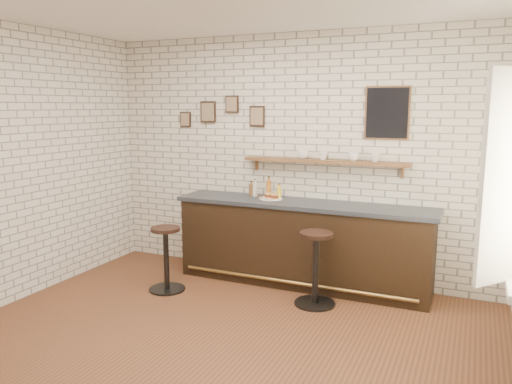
# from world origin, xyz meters

# --- Properties ---
(ground) EXTENTS (5.00, 5.00, 0.00)m
(ground) POSITION_xyz_m (0.00, 0.00, 0.00)
(ground) COLOR brown
(ground) RESTS_ON ground
(bar_counter) EXTENTS (3.10, 0.65, 1.01)m
(bar_counter) POSITION_xyz_m (0.21, 1.70, 0.51)
(bar_counter) COLOR black
(bar_counter) RESTS_ON ground
(sandwich_plate) EXTENTS (0.28, 0.28, 0.01)m
(sandwich_plate) POSITION_xyz_m (-0.20, 1.72, 1.02)
(sandwich_plate) COLOR white
(sandwich_plate) RESTS_ON bar_counter
(ciabatta_sandwich) EXTENTS (0.21, 0.15, 0.07)m
(ciabatta_sandwich) POSITION_xyz_m (-0.19, 1.72, 1.06)
(ciabatta_sandwich) COLOR tan
(ciabatta_sandwich) RESTS_ON sandwich_plate
(potato_chips) EXTENTS (0.26, 0.19, 0.00)m
(potato_chips) POSITION_xyz_m (-0.23, 1.72, 1.02)
(potato_chips) COLOR #E5A151
(potato_chips) RESTS_ON sandwich_plate
(bitters_bottle_brown) EXTENTS (0.06, 0.06, 0.19)m
(bitters_bottle_brown) POSITION_xyz_m (-0.51, 1.82, 1.09)
(bitters_bottle_brown) COLOR brown
(bitters_bottle_brown) RESTS_ON bar_counter
(bitters_bottle_white) EXTENTS (0.06, 0.06, 0.22)m
(bitters_bottle_white) POSITION_xyz_m (-0.46, 1.82, 1.10)
(bitters_bottle_white) COLOR beige
(bitters_bottle_white) RESTS_ON bar_counter
(bitters_bottle_amber) EXTENTS (0.06, 0.06, 0.26)m
(bitters_bottle_amber) POSITION_xyz_m (-0.27, 1.82, 1.12)
(bitters_bottle_amber) COLOR #9E5A19
(bitters_bottle_amber) RESTS_ON bar_counter
(condiment_bottle_yellow) EXTENTS (0.06, 0.06, 0.18)m
(condiment_bottle_yellow) POSITION_xyz_m (-0.13, 1.82, 1.09)
(condiment_bottle_yellow) COLOR yellow
(condiment_bottle_yellow) RESTS_ON bar_counter
(bar_stool_left) EXTENTS (0.44, 0.44, 0.75)m
(bar_stool_left) POSITION_xyz_m (-1.16, 0.87, 0.40)
(bar_stool_left) COLOR black
(bar_stool_left) RESTS_ON ground
(bar_stool_right) EXTENTS (0.46, 0.46, 0.81)m
(bar_stool_right) POSITION_xyz_m (0.55, 1.16, 0.43)
(bar_stool_right) COLOR black
(bar_stool_right) RESTS_ON ground
(wall_shelf) EXTENTS (2.00, 0.18, 0.18)m
(wall_shelf) POSITION_xyz_m (0.40, 1.90, 1.48)
(wall_shelf) COLOR brown
(wall_shelf) RESTS_ON ground
(shelf_cup_a) EXTENTS (0.18, 0.18, 0.10)m
(shelf_cup_a) POSITION_xyz_m (0.14, 1.90, 1.55)
(shelf_cup_a) COLOR white
(shelf_cup_a) RESTS_ON wall_shelf
(shelf_cup_b) EXTENTS (0.14, 0.14, 0.09)m
(shelf_cup_b) POSITION_xyz_m (0.39, 1.90, 1.55)
(shelf_cup_b) COLOR white
(shelf_cup_b) RESTS_ON wall_shelf
(shelf_cup_c) EXTENTS (0.13, 0.13, 0.10)m
(shelf_cup_c) POSITION_xyz_m (0.75, 1.90, 1.55)
(shelf_cup_c) COLOR white
(shelf_cup_c) RESTS_ON wall_shelf
(shelf_cup_d) EXTENTS (0.13, 0.13, 0.10)m
(shelf_cup_d) POSITION_xyz_m (1.00, 1.90, 1.55)
(shelf_cup_d) COLOR white
(shelf_cup_d) RESTS_ON wall_shelf
(back_wall_decor) EXTENTS (2.96, 0.02, 0.56)m
(back_wall_decor) POSITION_xyz_m (0.23, 1.98, 2.05)
(back_wall_decor) COLOR black
(back_wall_decor) RESTS_ON ground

